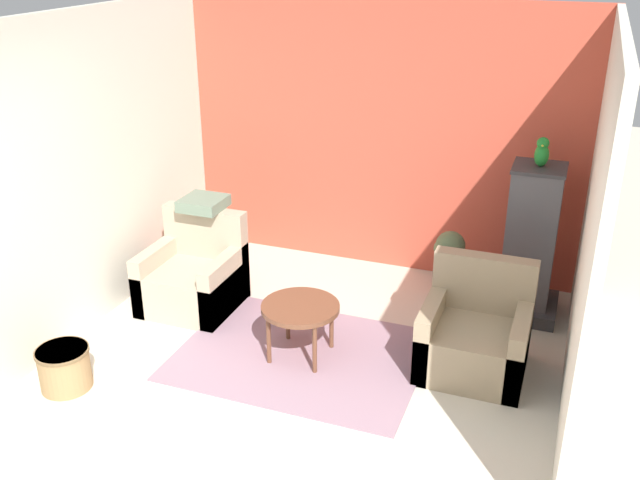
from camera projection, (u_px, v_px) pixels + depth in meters
ground_plane at (232, 465)px, 4.53m from camera, size 20.00×20.00×0.00m
wall_back_accent at (380, 139)px, 6.79m from camera, size 3.95×0.06×2.59m
wall_left at (104, 166)px, 6.01m from camera, size 0.06×3.21×2.59m
wall_right at (592, 228)px, 4.76m from camera, size 0.06×3.21×2.59m
area_rug at (301, 355)px, 5.69m from camera, size 1.92×1.46×0.01m
coffee_table at (300, 311)px, 5.52m from camera, size 0.61×0.61×0.46m
armchair_left at (194, 278)px, 6.35m from camera, size 0.79×0.74×0.84m
armchair_right at (475, 337)px, 5.43m from camera, size 0.79×0.74×0.84m
birdcage at (530, 247)px, 6.10m from camera, size 0.58×0.58×1.35m
parrot at (542, 153)px, 5.76m from camera, size 0.12×0.21×0.25m
potted_plant at (449, 257)px, 6.49m from camera, size 0.30×0.27×0.63m
wicker_basket at (64, 367)px, 5.23m from camera, size 0.39×0.39×0.32m
throw_pillow at (203, 203)px, 6.33m from camera, size 0.37×0.37×0.10m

